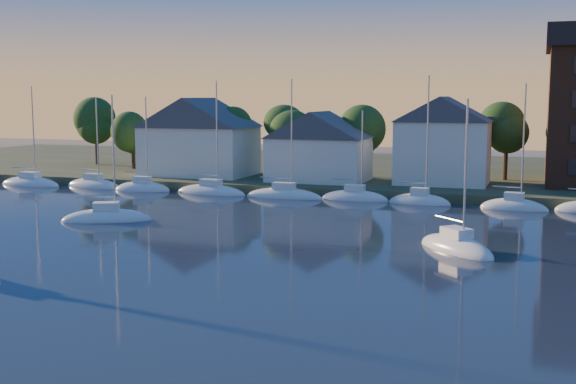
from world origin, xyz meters
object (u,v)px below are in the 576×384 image
at_px(drifting_sailboat_right, 456,249).
at_px(clubhouse_centre, 319,145).
at_px(drifting_sailboat_left, 107,220).
at_px(clubhouse_east, 443,139).
at_px(clubhouse_west, 199,136).

bearing_deg(drifting_sailboat_right, clubhouse_centre, 167.73).
xyz_separation_m(drifting_sailboat_left, drifting_sailboat_right, (30.24, -2.43, 0.00)).
bearing_deg(drifting_sailboat_left, clubhouse_east, 22.23).
xyz_separation_m(clubhouse_west, drifting_sailboat_left, (4.85, -28.18, -5.84)).
bearing_deg(clubhouse_west, clubhouse_centre, -3.58).
bearing_deg(clubhouse_centre, clubhouse_east, 8.13).
bearing_deg(clubhouse_centre, drifting_sailboat_left, -112.31).
bearing_deg(drifting_sailboat_right, clubhouse_west, -176.19).
relative_size(clubhouse_east, drifting_sailboat_right, 0.89).
height_order(clubhouse_east, drifting_sailboat_right, clubhouse_east).
distance_m(clubhouse_centre, clubhouse_east, 14.17).
bearing_deg(drifting_sailboat_right, clubhouse_east, 144.06).
xyz_separation_m(clubhouse_centre, clubhouse_east, (14.00, 2.00, 0.87)).
height_order(clubhouse_west, drifting_sailboat_right, clubhouse_west).
bearing_deg(drifting_sailboat_right, drifting_sailboat_left, -139.69).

